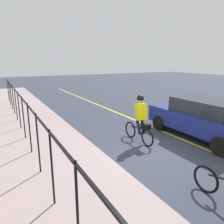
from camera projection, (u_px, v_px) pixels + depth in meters
ground_plane at (157, 151)px, 7.14m from camera, size 80.00×80.00×0.00m
lane_line_centre at (190, 143)px, 7.90m from camera, size 36.00×0.12×0.01m
sidewalk at (59, 175)px, 5.51m from camera, size 40.00×3.20×0.15m
iron_fence at (32, 124)px, 5.87m from camera, size 21.69×0.04×1.60m
cyclist_lead at (140, 119)px, 7.72m from camera, size 1.71×0.37×1.83m
patrol_sedan at (202, 118)px, 8.27m from camera, size 4.44×2.00×1.58m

